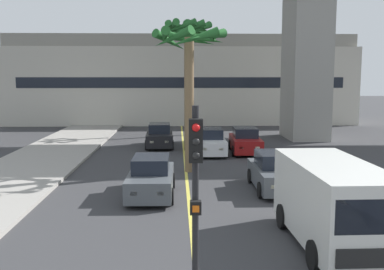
{
  "coord_description": "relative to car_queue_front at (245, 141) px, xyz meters",
  "views": [
    {
      "loc": [
        -0.44,
        0.82,
        4.7
      ],
      "look_at": [
        0.0,
        14.0,
        3.0
      ],
      "focal_mm": 42.34,
      "sensor_mm": 36.0,
      "label": 1
    }
  ],
  "objects": [
    {
      "name": "lane_stripe_center",
      "position": [
        -3.79,
        -4.46,
        -0.72
      ],
      "size": [
        0.14,
        56.0,
        0.01
      ],
      "primitive_type": "cube",
      "color": "#DBCC4C",
      "rests_on": "ground"
    },
    {
      "name": "pier_building_backdrop",
      "position": [
        -3.79,
        19.25,
        3.57
      ],
      "size": [
        34.26,
        8.04,
        8.71
      ],
      "color": "beige",
      "rests_on": "ground"
    },
    {
      "name": "car_queue_front",
      "position": [
        0.0,
        0.0,
        0.0
      ],
      "size": [
        1.94,
        4.15,
        1.56
      ],
      "color": "maroon",
      "rests_on": "ground"
    },
    {
      "name": "car_queue_second",
      "position": [
        -2.18,
        -0.41,
        0.0
      ],
      "size": [
        1.87,
        4.12,
        1.56
      ],
      "color": "white",
      "rests_on": "ground"
    },
    {
      "name": "car_queue_third",
      "position": [
        -0.16,
        -9.27,
        0.0
      ],
      "size": [
        1.85,
        4.11,
        1.56
      ],
      "color": "#4C5156",
      "rests_on": "ground"
    },
    {
      "name": "car_queue_fourth",
      "position": [
        -5.4,
        2.56,
        0.0
      ],
      "size": [
        1.91,
        4.14,
        1.56
      ],
      "color": "black",
      "rests_on": "ground"
    },
    {
      "name": "car_queue_fifth",
      "position": [
        -5.27,
        -10.07,
        0.0
      ],
      "size": [
        1.88,
        4.12,
        1.56
      ],
      "color": "#4C5156",
      "rests_on": "ground"
    },
    {
      "name": "delivery_van",
      "position": [
        0.04,
        -15.65,
        0.57
      ],
      "size": [
        2.23,
        5.28,
        2.36
      ],
      "color": "silver",
      "rests_on": "ground"
    },
    {
      "name": "traffic_light_median_near",
      "position": [
        -3.91,
        -19.82,
        1.99
      ],
      "size": [
        0.24,
        0.37,
        4.2
      ],
      "color": "black",
      "rests_on": "ground"
    },
    {
      "name": "palm_tree_near_median",
      "position": [
        -3.21,
        8.77,
        6.16
      ],
      "size": [
        2.7,
        2.75,
        8.6
      ],
      "color": "brown",
      "rests_on": "ground"
    },
    {
      "name": "palm_tree_mid_median",
      "position": [
        -3.55,
        0.91,
        5.86
      ],
      "size": [
        3.06,
        3.1,
        8.22
      ],
      "color": "brown",
      "rests_on": "ground"
    },
    {
      "name": "palm_tree_far_median",
      "position": [
        -3.6,
        -5.53,
        4.98
      ],
      "size": [
        3.66,
        3.68,
        7.08
      ],
      "color": "brown",
      "rests_on": "ground"
    }
  ]
}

